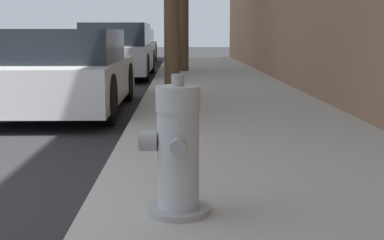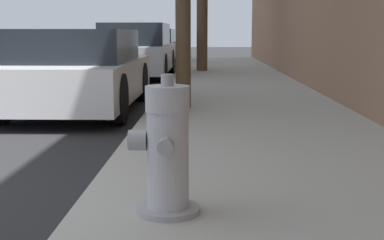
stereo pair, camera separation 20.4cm
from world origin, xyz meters
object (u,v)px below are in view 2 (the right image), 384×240
Objects in this scene: parked_car_mid at (137,51)px; parked_car_far at (151,46)px; fire_hydrant at (167,152)px; parked_car_near at (78,71)px.

parked_car_far is at bearing 92.53° from parked_car_mid.
parked_car_near reaches higher than fire_hydrant.
fire_hydrant is 11.17m from parked_car_mid.
parked_car_mid is (0.07, 6.19, 0.08)m from parked_car_near.
parked_car_far reaches higher than fire_hydrant.
parked_car_mid is 1.00× the size of parked_car_far.
fire_hydrant is at bearing -81.86° from parked_car_mid.
parked_car_near is 12.46m from parked_car_far.
parked_car_far is (-0.28, 6.27, -0.04)m from parked_car_mid.
fire_hydrant is 17.43m from parked_car_far.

